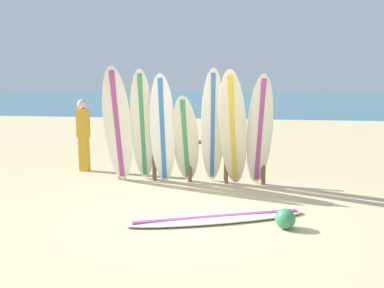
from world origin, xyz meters
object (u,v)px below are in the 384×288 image
(beach_ball, at_px, (285,219))
(surfboard_leaning_left, at_px, (143,127))
(surfboard_leaning_center_right, at_px, (213,128))
(surfboard_leaning_far_right, at_px, (260,132))
(surfboard_rack, at_px, (190,153))
(beachgoer_standing, at_px, (83,132))
(small_boat_offshore, at_px, (220,103))
(surfboard_leaning_center_left, at_px, (163,130))
(surfboard_leaning_right, at_px, (233,130))
(surfboard_leaning_center, at_px, (186,140))
(surfboard_lying_on_sand, at_px, (218,218))
(surfboard_leaning_far_left, at_px, (118,126))

(beach_ball, bearing_deg, surfboard_leaning_left, 140.64)
(surfboard_leaning_center_right, xyz_separation_m, surfboard_leaning_far_right, (0.93, -0.04, -0.06))
(surfboard_rack, height_order, beachgoer_standing, beachgoer_standing)
(surfboard_leaning_left, xyz_separation_m, small_boat_offshore, (-1.22, 29.69, -0.92))
(beach_ball, bearing_deg, surfboard_leaning_far_right, 99.59)
(surfboard_rack, distance_m, beach_ball, 3.15)
(surfboard_rack, relative_size, surfboard_leaning_center_left, 1.40)
(surfboard_leaning_center_right, relative_size, surfboard_leaning_right, 1.02)
(surfboard_leaning_left, bearing_deg, beach_ball, -39.36)
(surfboard_rack, distance_m, surfboard_leaning_center, 0.41)
(surfboard_lying_on_sand, bearing_deg, surfboard_leaning_center, 112.85)
(surfboard_leaning_far_left, bearing_deg, small_boat_offshore, 91.40)
(surfboard_leaning_center_left, height_order, small_boat_offshore, surfboard_leaning_center_left)
(surfboard_leaning_left, distance_m, small_boat_offshore, 29.73)
(surfboard_leaning_center, xyz_separation_m, surfboard_lying_on_sand, (0.87, -2.06, -0.89))
(surfboard_rack, relative_size, small_boat_offshore, 1.04)
(surfboard_leaning_far_right, xyz_separation_m, beach_ball, (0.38, -2.23, -0.98))
(surfboard_leaning_center_right, distance_m, surfboard_leaning_far_right, 0.93)
(beachgoer_standing, bearing_deg, surfboard_leaning_far_left, -41.31)
(surfboard_leaning_right, distance_m, surfboard_lying_on_sand, 2.20)
(surfboard_leaning_left, relative_size, surfboard_leaning_right, 1.01)
(surfboard_leaning_far_left, height_order, surfboard_leaning_center, surfboard_leaning_far_left)
(surfboard_leaning_center_left, height_order, surfboard_leaning_right, surfboard_leaning_right)
(beachgoer_standing, relative_size, small_boat_offshore, 0.56)
(surfboard_leaning_far_right, height_order, beach_ball, surfboard_leaning_far_right)
(surfboard_leaning_center_left, bearing_deg, surfboard_leaning_far_left, 179.52)
(small_boat_offshore, bearing_deg, surfboard_leaning_center, -85.93)
(surfboard_leaning_right, height_order, surfboard_lying_on_sand, surfboard_leaning_right)
(surfboard_rack, bearing_deg, surfboard_leaning_far_left, -164.27)
(surfboard_leaning_center_left, bearing_deg, surfboard_leaning_left, 164.38)
(surfboard_leaning_left, height_order, beachgoer_standing, surfboard_leaning_left)
(small_boat_offshore, relative_size, beach_ball, 10.36)
(surfboard_rack, relative_size, beachgoer_standing, 1.86)
(small_boat_offshore, height_order, beach_ball, small_boat_offshore)
(beachgoer_standing, bearing_deg, surfboard_leaning_right, -17.53)
(surfboard_leaning_center, relative_size, surfboard_leaning_center_right, 0.78)
(beachgoer_standing, bearing_deg, surfboard_leaning_far_right, -13.53)
(surfboard_leaning_center_left, xyz_separation_m, surfboard_leaning_center_right, (0.99, 0.15, 0.05))
(surfboard_leaning_center_right, bearing_deg, surfboard_leaning_far_right, -2.67)
(surfboard_rack, bearing_deg, surfboard_leaning_far_right, -11.74)
(surfboard_leaning_right, bearing_deg, surfboard_leaning_center_left, 178.52)
(surfboard_leaning_far_left, relative_size, surfboard_leaning_center, 1.30)
(surfboard_leaning_center, distance_m, surfboard_leaning_center_right, 0.60)
(small_boat_offshore, bearing_deg, surfboard_leaning_far_right, -83.12)
(surfboard_leaning_far_right, height_order, small_boat_offshore, surfboard_leaning_far_right)
(surfboard_leaning_center_left, relative_size, surfboard_leaning_center, 1.22)
(surfboard_leaning_far_right, height_order, beachgoer_standing, surfboard_leaning_far_right)
(surfboard_leaning_left, xyz_separation_m, beach_ball, (2.74, -2.25, -1.03))
(surfboard_leaning_center, distance_m, beach_ball, 3.02)
(surfboard_leaning_left, xyz_separation_m, surfboard_leaning_center, (0.89, 0.01, -0.25))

